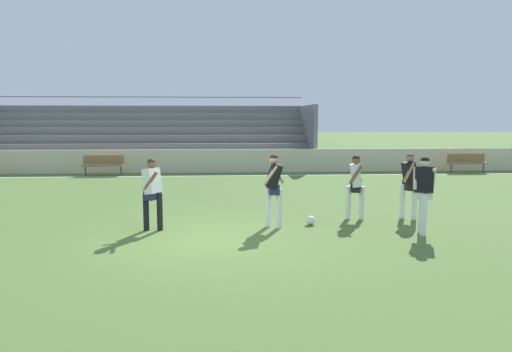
{
  "coord_description": "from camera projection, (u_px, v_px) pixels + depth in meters",
  "views": [
    {
      "loc": [
        0.45,
        -9.59,
        2.51
      ],
      "look_at": [
        1.28,
        3.4,
        0.92
      ],
      "focal_mm": 32.88,
      "sensor_mm": 36.0,
      "label": 1
    }
  ],
  "objects": [
    {
      "name": "sideline_wall",
      "position": [
        217.0,
        161.0,
        22.11
      ],
      "size": [
        48.0,
        0.16,
        1.09
      ],
      "primitive_type": "cube",
      "color": "beige",
      "rests_on": "ground"
    },
    {
      "name": "ground_plane",
      "position": [
        205.0,
        240.0,
        9.78
      ],
      "size": [
        160.0,
        160.0,
        0.0
      ],
      "primitive_type": "plane",
      "color": "#4C6B30"
    },
    {
      "name": "player_white_dropping_back",
      "position": [
        356.0,
        181.0,
        11.7
      ],
      "size": [
        0.46,
        0.54,
        1.62
      ],
      "color": "white",
      "rests_on": "ground"
    },
    {
      "name": "player_dark_pressing_high",
      "position": [
        409.0,
        180.0,
        11.7
      ],
      "size": [
        0.48,
        0.44,
        1.67
      ],
      "color": "white",
      "rests_on": "ground"
    },
    {
      "name": "bench_centre_sideline",
      "position": [
        467.0,
        161.0,
        21.94
      ],
      "size": [
        1.8,
        0.4,
        0.9
      ],
      "color": "olive",
      "rests_on": "ground"
    },
    {
      "name": "player_white_overlapping",
      "position": [
        152.0,
        188.0,
        10.5
      ],
      "size": [
        0.45,
        0.67,
        1.64
      ],
      "color": "black",
      "rests_on": "ground"
    },
    {
      "name": "bench_far_right",
      "position": [
        103.0,
        163.0,
        20.88
      ],
      "size": [
        1.8,
        0.4,
        0.9
      ],
      "color": "olive",
      "rests_on": "ground"
    },
    {
      "name": "field_line_sideline",
      "position": [
        216.0,
        176.0,
        20.78
      ],
      "size": [
        44.0,
        0.12,
        0.01
      ],
      "primitive_type": "cube",
      "color": "white",
      "rests_on": "ground"
    },
    {
      "name": "soccer_ball",
      "position": [
        311.0,
        220.0,
        11.15
      ],
      "size": [
        0.22,
        0.22,
        0.22
      ],
      "primitive_type": "sphere",
      "color": "white",
      "rests_on": "ground"
    },
    {
      "name": "player_dark_wide_right",
      "position": [
        424.0,
        188.0,
        10.14
      ],
      "size": [
        0.58,
        0.42,
        1.71
      ],
      "color": "white",
      "rests_on": "ground"
    },
    {
      "name": "player_dark_deep_cover",
      "position": [
        274.0,
        184.0,
        10.79
      ],
      "size": [
        0.56,
        0.45,
        1.71
      ],
      "color": "white",
      "rests_on": "ground"
    },
    {
      "name": "bleacher_stand",
      "position": [
        146.0,
        134.0,
        24.94
      ],
      "size": [
        17.55,
        5.22,
        3.81
      ],
      "color": "#897051",
      "rests_on": "ground"
    }
  ]
}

